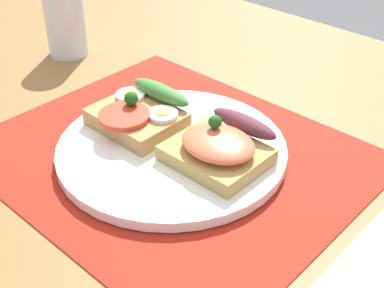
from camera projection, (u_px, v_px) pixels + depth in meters
ground_plane at (172, 167)px, 59.29cm from camera, size 120.00×90.00×3.20cm
placemat at (172, 155)px, 58.31cm from camera, size 39.56×33.52×0.30cm
plate at (172, 149)px, 57.90cm from camera, size 24.94×24.94×1.14cm
sandwich_egg_tomato at (138, 114)px, 59.99cm from camera, size 9.83×9.73×4.18cm
sandwich_salmon at (221, 146)px, 54.34cm from camera, size 9.71×9.57×4.90cm
drinking_glass at (65, 21)px, 77.68cm from camera, size 5.89×5.89×10.19cm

